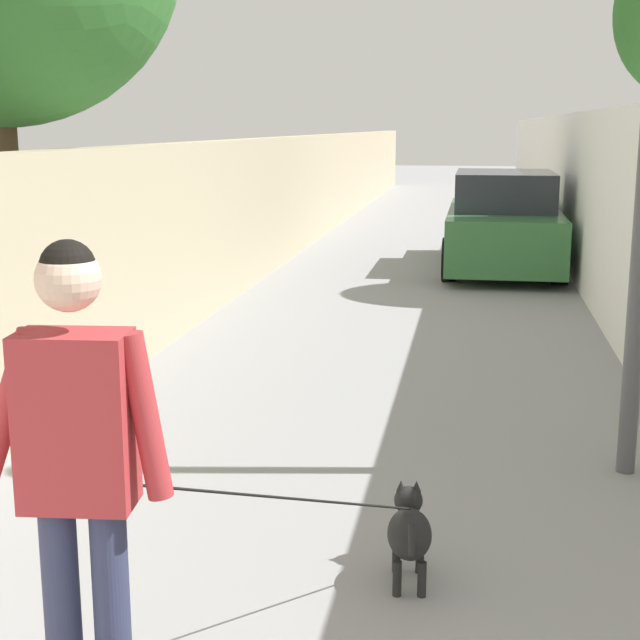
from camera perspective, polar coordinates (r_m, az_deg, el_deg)
ground_plane at (r=14.11m, az=6.07°, el=2.72°), size 80.00×80.00×0.00m
wall_left at (r=12.40m, az=-5.74°, el=6.27°), size 48.00×0.30×2.06m
fence_right at (r=12.05m, az=17.24°, el=6.55°), size 48.00×0.30×2.45m
person_skateboarder at (r=3.29m, az=-14.75°, el=-8.07°), size 0.26×0.71×1.80m
dog at (r=4.71m, az=5.47°, el=-12.82°), size 1.77×1.18×1.06m
car_near at (r=14.94m, az=11.27°, el=5.84°), size 4.27×1.80×1.54m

